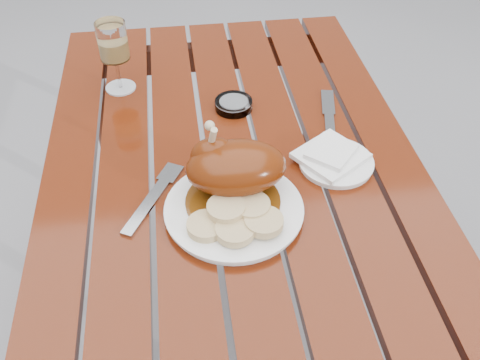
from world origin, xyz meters
name	(u,v)px	position (x,y,z in m)	size (l,w,h in m)	color
ground	(234,334)	(0.00, 0.00, 0.00)	(60.00, 60.00, 0.00)	slate
table	(232,258)	(0.00, 0.00, 0.38)	(0.80, 1.20, 0.75)	#67240C
dinner_plate	(234,210)	(-0.02, -0.19, 0.76)	(0.27, 0.27, 0.02)	white
roast_duck	(233,167)	(-0.01, -0.14, 0.82)	(0.20, 0.19, 0.14)	#542B09
bread_dumplings	(236,218)	(-0.02, -0.24, 0.78)	(0.18, 0.12, 0.03)	#DEC787
wine_glass	(115,57)	(-0.25, 0.28, 0.84)	(0.08, 0.08, 0.18)	tan
side_plate	(336,163)	(0.21, -0.08, 0.76)	(0.16, 0.16, 0.01)	white
napkin	(331,156)	(0.20, -0.07, 0.77)	(0.13, 0.12, 0.01)	white
ashtray	(234,105)	(0.03, 0.15, 0.76)	(0.09, 0.09, 0.02)	#B2B7BC
fork	(150,201)	(-0.18, -0.14, 0.75)	(0.02, 0.19, 0.01)	gray
knife	(330,128)	(0.24, 0.04, 0.75)	(0.02, 0.23, 0.01)	gray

